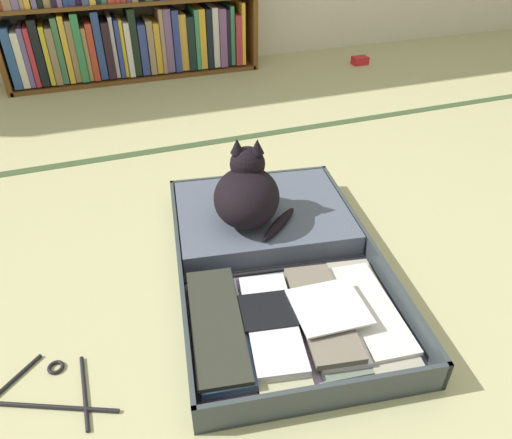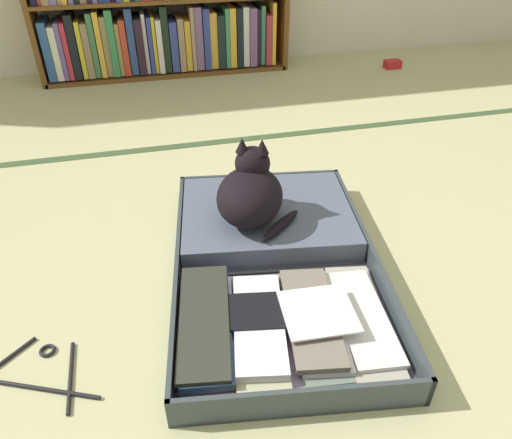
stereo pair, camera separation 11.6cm
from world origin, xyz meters
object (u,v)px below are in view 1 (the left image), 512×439
Objects in this scene: bookshelf at (127,4)px; open_suitcase at (272,254)px; clothes_hanger at (43,392)px; black_cat at (247,193)px; small_red_pouch at (360,60)px.

bookshelf is 1.99m from open_suitcase.
bookshelf is at bearing 94.12° from open_suitcase.
clothes_hanger is (-0.67, -0.26, -0.03)m from open_suitcase.
black_cat is 0.78m from clothes_hanger.
clothes_hanger is 3.55× the size of small_red_pouch.
black_cat is at bearing 100.79° from open_suitcase.
clothes_hanger is at bearing -147.88° from black_cat.
open_suitcase reaches higher than clothes_hanger.
small_red_pouch is at bearing 45.01° from clothes_hanger.
bookshelf reaches higher than black_cat.
bookshelf is at bearing 93.58° from black_cat.
small_red_pouch is (1.28, 1.70, -0.01)m from open_suitcase.
black_cat is (0.11, -1.80, -0.23)m from bookshelf.
black_cat is at bearing 32.12° from clothes_hanger.
bookshelf is 1.82m from black_cat.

